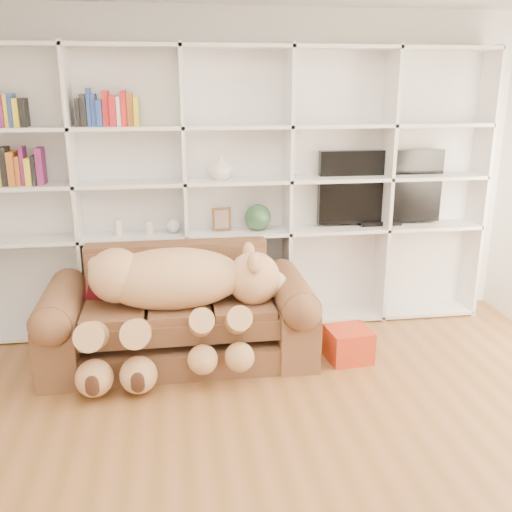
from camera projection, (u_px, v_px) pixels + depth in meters
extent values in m
plane|color=brown|center=(290.00, 496.00, 3.01)|extent=(5.00, 5.00, 0.00)
cube|color=white|center=(234.00, 172.00, 4.98)|extent=(5.00, 0.02, 2.70)
cube|color=white|center=(235.00, 189.00, 4.99)|extent=(4.40, 0.03, 2.40)
cube|color=white|center=(77.00, 197.00, 4.65)|extent=(0.03, 0.35, 2.40)
cube|color=white|center=(185.00, 194.00, 4.78)|extent=(0.03, 0.35, 2.40)
cube|color=white|center=(288.00, 191.00, 4.90)|extent=(0.03, 0.35, 2.40)
cube|color=white|center=(385.00, 188.00, 5.03)|extent=(0.03, 0.35, 2.40)
cube|color=white|center=(478.00, 186.00, 5.15)|extent=(0.03, 0.35, 2.40)
cube|color=white|center=(238.00, 320.00, 5.18)|extent=(4.40, 0.35, 0.03)
cube|color=white|center=(237.00, 232.00, 4.94)|extent=(4.40, 0.35, 0.03)
cube|color=white|center=(237.00, 181.00, 4.81)|extent=(4.40, 0.35, 0.03)
cube|color=white|center=(236.00, 126.00, 4.68)|extent=(4.40, 0.35, 0.03)
cube|color=white|center=(236.00, 46.00, 4.50)|extent=(4.40, 0.35, 0.03)
cube|color=brown|center=(181.00, 347.00, 4.48)|extent=(1.95, 0.79, 0.20)
cube|color=brown|center=(179.00, 312.00, 4.38)|extent=(1.45, 0.65, 0.28)
cube|color=brown|center=(178.00, 272.00, 4.67)|extent=(1.45, 0.19, 0.51)
cube|color=brown|center=(64.00, 336.00, 4.31)|extent=(0.30, 0.88, 0.51)
cube|color=brown|center=(290.00, 322.00, 4.56)|extent=(0.30, 0.88, 0.51)
cylinder|color=brown|center=(61.00, 305.00, 4.24)|extent=(0.30, 0.84, 0.30)
cylinder|color=brown|center=(291.00, 292.00, 4.49)|extent=(0.30, 0.84, 0.30)
ellipsoid|color=tan|center=(173.00, 279.00, 4.26)|extent=(1.08, 0.52, 0.46)
sphere|color=tan|center=(116.00, 275.00, 4.19)|extent=(0.41, 0.41, 0.41)
sphere|color=tan|center=(254.00, 278.00, 4.36)|extent=(0.41, 0.41, 0.41)
sphere|color=beige|center=(274.00, 284.00, 4.40)|extent=(0.20, 0.20, 0.20)
sphere|color=#3C2115|center=(284.00, 285.00, 4.41)|extent=(0.07, 0.07, 0.07)
ellipsoid|color=tan|center=(254.00, 263.00, 4.17)|extent=(0.10, 0.16, 0.16)
ellipsoid|color=tan|center=(249.00, 252.00, 4.44)|extent=(0.10, 0.16, 0.16)
sphere|color=tan|center=(97.00, 265.00, 4.15)|extent=(0.14, 0.14, 0.14)
cylinder|color=tan|center=(201.00, 324.00, 4.08)|extent=(0.18, 0.50, 0.36)
cylinder|color=tan|center=(237.00, 322.00, 4.11)|extent=(0.18, 0.50, 0.36)
cylinder|color=tan|center=(94.00, 336.00, 3.98)|extent=(0.20, 0.57, 0.42)
cylinder|color=tan|center=(138.00, 333.00, 4.02)|extent=(0.20, 0.57, 0.42)
sphere|color=tan|center=(203.00, 360.00, 3.99)|extent=(0.21, 0.21, 0.21)
sphere|color=tan|center=(240.00, 358.00, 4.02)|extent=(0.21, 0.21, 0.21)
sphere|color=tan|center=(95.00, 377.00, 3.90)|extent=(0.26, 0.26, 0.26)
sphere|color=tan|center=(139.00, 374.00, 3.94)|extent=(0.26, 0.26, 0.26)
cube|color=maroon|center=(110.00, 280.00, 4.43)|extent=(0.42, 0.31, 0.39)
cube|color=#B83318|center=(348.00, 344.00, 4.46)|extent=(0.35, 0.33, 0.26)
cube|color=black|center=(380.00, 187.00, 5.07)|extent=(1.13, 0.08, 0.64)
cube|color=black|center=(378.00, 222.00, 5.16)|extent=(0.38, 0.18, 0.04)
cube|color=brown|center=(221.00, 219.00, 4.89)|extent=(0.16, 0.04, 0.20)
sphere|color=#2E5A36|center=(258.00, 217.00, 4.93)|extent=(0.23, 0.23, 0.23)
cylinder|color=silver|center=(118.00, 227.00, 4.78)|extent=(0.09, 0.09, 0.14)
cylinder|color=silver|center=(149.00, 227.00, 4.82)|extent=(0.09, 0.09, 0.12)
sphere|color=silver|center=(173.00, 226.00, 4.84)|extent=(0.12, 0.12, 0.12)
imported|color=silver|center=(221.00, 167.00, 4.76)|extent=(0.23, 0.23, 0.20)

